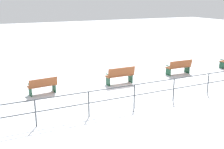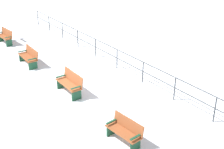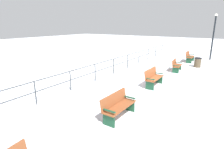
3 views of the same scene
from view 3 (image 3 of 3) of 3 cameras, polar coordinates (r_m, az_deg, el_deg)
ground_plane at (r=10.56m, az=13.59°, el=-3.65°), size 80.00×80.00×0.00m
bench_second at (r=6.88m, az=1.86°, el=-9.54°), size 0.60×1.62×0.90m
bench_third at (r=10.48m, az=12.61°, el=-0.87°), size 0.56×1.57×0.97m
bench_fourth at (r=14.29m, az=19.20°, el=2.69°), size 0.66×1.42×0.84m
bench_fifth at (r=18.24m, az=22.77°, el=5.12°), size 0.61×1.50×0.94m
lamppost_middle at (r=20.07m, az=28.92°, el=11.55°), size 0.22×0.98×4.27m
waterfront_railing at (r=11.93m, az=-2.21°, el=2.56°), size 0.05×22.49×1.06m
trash_bin at (r=16.26m, az=24.90°, el=3.40°), size 0.53×0.53×0.76m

